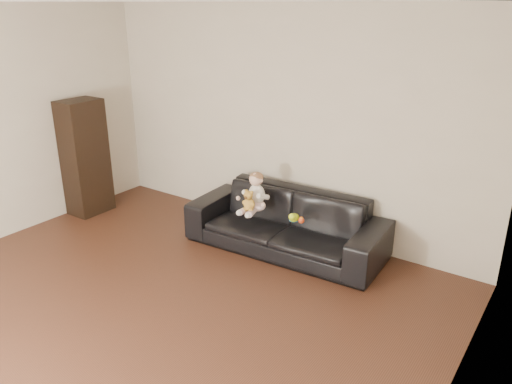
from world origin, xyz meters
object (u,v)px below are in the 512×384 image
Objects in this scene: sofa at (286,222)px; toy_rattle at (301,221)px; toy_blue_disc at (294,220)px; baby at (255,194)px; teddy_bear at (249,201)px; toy_green at (294,218)px; cabinet at (85,158)px.

sofa reaches higher than toy_rattle.
toy_blue_disc is (-0.10, 0.02, -0.03)m from toy_rattle.
baby is 6.90× the size of toy_rattle.
baby is at bearing 179.86° from toy_rattle.
teddy_bear is (0.01, -0.14, -0.03)m from baby.
baby reaches higher than sofa.
toy_blue_disc is at bearing 125.25° from toy_green.
cabinet is at bearing -171.64° from sofa.
toy_green is 1.95× the size of toy_rattle.
baby is at bearing 179.82° from toy_green.
baby is at bearing 10.00° from cabinet.
cabinet is 22.72× the size of toy_rattle.
teddy_bear is at bearing -144.27° from sofa.
toy_green is at bearing -37.54° from sofa.
toy_rattle is (0.59, -0.00, -0.17)m from baby.
toy_green is (0.17, -0.12, 0.14)m from sofa.
baby is 1.89× the size of teddy_bear.
sofa is 1.48× the size of cabinet.
toy_rattle is 0.11m from toy_blue_disc.
cabinet is 2.40m from baby.
baby is 0.52m from toy_blue_disc.
toy_rattle is at bearing 0.05° from toy_green.
toy_rattle is at bearing -7.77° from baby.
teddy_bear is 0.61m from toy_rattle.
cabinet is 11.66× the size of toy_green.
sofa reaches higher than toy_blue_disc.
baby is at bearing 92.78° from teddy_bear.
cabinet reaches higher than toy_blue_disc.
cabinet is 14.72× the size of toy_blue_disc.
cabinet is 2.99m from toy_rattle.
teddy_bear is at bearing -164.54° from toy_green.
toy_blue_disc is (-0.02, 0.02, -0.04)m from toy_green.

